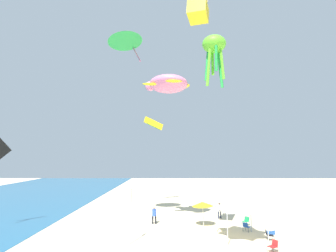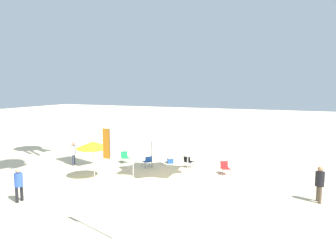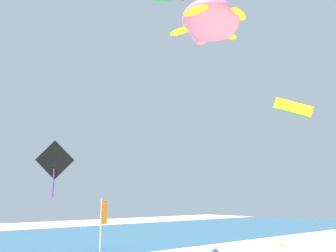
% 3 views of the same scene
% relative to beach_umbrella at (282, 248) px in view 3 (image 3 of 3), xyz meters
% --- Properties ---
extents(beach_umbrella, '(2.01, 2.02, 2.37)m').
position_rel_beach_umbrella_xyz_m(beach_umbrella, '(0.00, 0.00, 0.00)').
color(beach_umbrella, silver).
rests_on(beach_umbrella, ground).
extents(banner_flag, '(0.36, 0.06, 4.24)m').
position_rel_beach_umbrella_xyz_m(banner_flag, '(-5.36, 6.23, 0.44)').
color(banner_flag, silver).
rests_on(banner_flag, ground).
extents(kite_parafoil_yellow, '(1.83, 2.72, 1.85)m').
position_rel_beach_umbrella_xyz_m(kite_parafoil_yellow, '(11.54, 5.51, 9.24)').
color(kite_parafoil_yellow, yellow).
extents(kite_diamond_black, '(2.47, 2.22, 4.64)m').
position_rel_beach_umbrella_xyz_m(kite_diamond_black, '(-1.79, 19.73, 5.06)').
color(kite_diamond_black, black).
extents(kite_turtle_pink, '(5.22, 5.26, 2.07)m').
position_rel_beach_umbrella_xyz_m(kite_turtle_pink, '(-0.55, 3.41, 11.78)').
color(kite_turtle_pink, pink).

